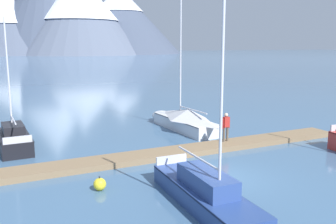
# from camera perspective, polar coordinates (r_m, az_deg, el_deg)

# --- Properties ---
(ground_plane) EXTENTS (700.00, 700.00, 0.00)m
(ground_plane) POSITION_cam_1_polar(r_m,az_deg,el_deg) (17.02, 7.82, -10.02)
(ground_plane) COLOR #426689
(mountain_shoulder_ridge) EXTENTS (78.38, 78.38, 39.60)m
(mountain_shoulder_ridge) POSITION_cam_1_polar(r_m,az_deg,el_deg) (252.51, -22.77, 12.99)
(mountain_shoulder_ridge) COLOR #4C566B
(mountain_shoulder_ridge) RESTS_ON ground
(mountain_rear_spur) EXTENTS (77.40, 77.40, 48.53)m
(mountain_rear_spur) POSITION_cam_1_polar(r_m,az_deg,el_deg) (238.25, -13.51, 14.89)
(mountain_rear_spur) COLOR slate
(mountain_rear_spur) RESTS_ON ground
(mountain_north_horn) EXTENTS (82.12, 82.12, 43.86)m
(mountain_north_horn) POSITION_cam_1_polar(r_m,az_deg,el_deg) (256.81, -7.50, 13.97)
(mountain_north_horn) COLOR #424C60
(mountain_north_horn) RESTS_ON ground
(dock) EXTENTS (21.18, 2.97, 0.30)m
(dock) POSITION_cam_1_polar(r_m,az_deg,el_deg) (20.35, 2.15, -6.08)
(dock) COLOR #846B4C
(dock) RESTS_ON ground
(sailboat_nearest_berth) EXTENTS (2.03, 6.04, 7.44)m
(sailboat_nearest_berth) POSITION_cam_1_polar(r_m,az_deg,el_deg) (23.49, -22.76, -3.59)
(sailboat_nearest_berth) COLOR black
(sailboat_nearest_berth) RESTS_ON ground
(sailboat_second_berth) EXTENTS (1.72, 7.38, 7.46)m
(sailboat_second_berth) POSITION_cam_1_polar(r_m,az_deg,el_deg) (13.59, 6.68, -12.97)
(sailboat_second_berth) COLOR navy
(sailboat_second_berth) RESTS_ON ground
(sailboat_mid_dock_port) EXTENTS (2.53, 7.58, 9.25)m
(sailboat_mid_dock_port) POSITION_cam_1_polar(r_m,az_deg,el_deg) (26.07, 2.37, -1.08)
(sailboat_mid_dock_port) COLOR silver
(sailboat_mid_dock_port) RESTS_ON ground
(person_on_dock) EXTENTS (0.58, 0.29, 1.69)m
(person_on_dock) POSITION_cam_1_polar(r_m,az_deg,el_deg) (21.86, 8.90, -2.03)
(person_on_dock) COLOR brown
(person_on_dock) RESTS_ON dock
(mooring_buoy_channel_marker) EXTENTS (0.52, 0.52, 0.60)m
(mooring_buoy_channel_marker) POSITION_cam_1_polar(r_m,az_deg,el_deg) (15.69, -10.47, -10.88)
(mooring_buoy_channel_marker) COLOR yellow
(mooring_buoy_channel_marker) RESTS_ON ground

